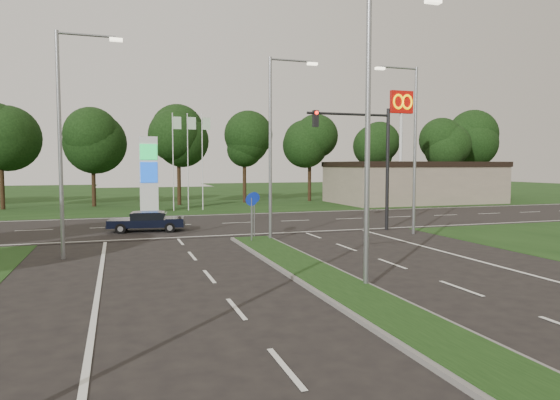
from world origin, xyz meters
name	(u,v)px	position (x,y,z in m)	size (l,w,h in m)	color
ground	(479,366)	(0.00, 0.00, 0.00)	(160.00, 160.00, 0.00)	black
verge_far	(172,196)	(0.00, 55.00, 0.00)	(160.00, 50.00, 0.02)	#173210
cross_road	(222,224)	(0.00, 24.00, 0.00)	(160.00, 12.00, 0.02)	black
median_kerb	(375,306)	(0.00, 4.00, 0.06)	(2.00, 26.00, 0.12)	slate
commercial_building	(413,183)	(22.00, 36.00, 2.00)	(16.00, 9.00, 4.00)	gray
streetlight_median_near	(374,121)	(1.00, 6.00, 5.08)	(2.53, 0.22, 9.00)	gray
streetlight_median_far	(274,138)	(1.00, 16.00, 5.08)	(2.53, 0.22, 9.00)	gray
streetlight_left_far	(65,132)	(-8.30, 14.00, 5.08)	(2.53, 0.22, 9.00)	gray
streetlight_right_far	(412,141)	(8.80, 16.00, 5.08)	(2.53, 0.22, 9.00)	gray
traffic_signal	(367,149)	(7.19, 18.00, 4.65)	(5.10, 0.42, 7.00)	black
median_signs	(253,206)	(0.00, 16.40, 1.71)	(1.16, 1.76, 2.38)	gray
gas_pylon	(152,172)	(-3.79, 33.05, 3.20)	(5.80, 1.26, 8.00)	silver
mcdonalds_sign	(401,118)	(18.00, 31.97, 7.99)	(2.20, 0.47, 10.40)	silver
treeline_far	(189,132)	(0.10, 39.93, 6.83)	(6.00, 6.00, 9.90)	black
navy_sedan	(147,221)	(-4.82, 21.46, 0.61)	(4.32, 2.27, 1.13)	black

